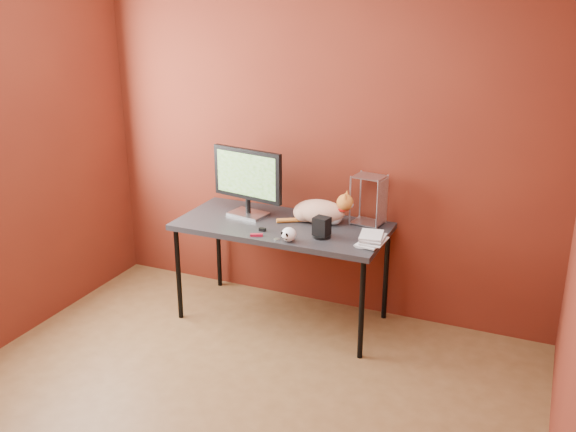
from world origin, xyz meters
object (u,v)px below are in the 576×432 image
at_px(book_stack, 365,185).
at_px(monitor, 247,179).
at_px(desk, 282,230).
at_px(cat, 320,211).
at_px(skull_mug, 289,234).
at_px(speaker, 322,228).

bearing_deg(book_stack, monitor, 169.36).
bearing_deg(desk, cat, 27.51).
bearing_deg(monitor, skull_mug, -26.42).
bearing_deg(monitor, cat, 16.46).
bearing_deg(speaker, skull_mug, -127.70).
distance_m(desk, cat, 0.30).
xyz_separation_m(desk, monitor, (-0.30, 0.07, 0.33)).
distance_m(desk, speaker, 0.39).
xyz_separation_m(cat, skull_mug, (-0.06, -0.42, -0.04)).
bearing_deg(cat, monitor, -179.68).
bearing_deg(skull_mug, cat, 100.94).
bearing_deg(desk, skull_mug, -58.54).
relative_size(monitor, book_stack, 0.73).
height_order(monitor, book_stack, book_stack).
relative_size(speaker, book_stack, 0.18).
relative_size(cat, book_stack, 0.67).
relative_size(monitor, speaker, 4.06).
xyz_separation_m(skull_mug, speaker, (0.17, 0.16, 0.02)).
distance_m(cat, speaker, 0.28).
relative_size(desk, skull_mug, 14.08).
relative_size(desk, cat, 2.84).
bearing_deg(monitor, desk, -2.09).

